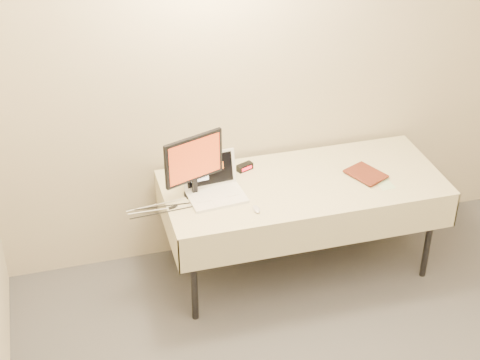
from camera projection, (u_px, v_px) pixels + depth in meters
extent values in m
cube|color=beige|center=(285.00, 69.00, 4.90)|extent=(4.00, 0.10, 2.70)
cylinder|color=black|center=(194.00, 277.00, 4.64)|extent=(0.04, 0.04, 0.69)
cylinder|color=black|center=(429.00, 236.00, 5.01)|extent=(0.04, 0.04, 0.69)
cylinder|color=black|center=(176.00, 224.00, 5.12)|extent=(0.04, 0.04, 0.69)
cylinder|color=black|center=(391.00, 190.00, 5.49)|extent=(0.04, 0.04, 0.69)
cube|color=gray|center=(303.00, 185.00, 4.87)|extent=(1.80, 0.75, 0.04)
cube|color=beige|center=(304.00, 182.00, 4.86)|extent=(1.86, 0.81, 0.01)
cube|color=beige|center=(324.00, 233.00, 4.60)|extent=(1.86, 0.01, 0.25)
cube|color=beige|center=(284.00, 168.00, 5.25)|extent=(1.86, 0.01, 0.25)
cube|color=beige|center=(167.00, 220.00, 4.72)|extent=(0.01, 0.81, 0.25)
cube|color=beige|center=(428.00, 179.00, 5.13)|extent=(0.01, 0.81, 0.25)
cube|color=white|center=(217.00, 197.00, 4.68)|extent=(0.37, 0.28, 0.02)
cube|color=white|center=(209.00, 169.00, 4.73)|extent=(0.36, 0.09, 0.23)
cube|color=black|center=(209.00, 169.00, 4.73)|extent=(0.31, 0.07, 0.19)
cylinder|color=black|center=(195.00, 194.00, 4.72)|extent=(0.18, 0.18, 0.01)
cube|color=black|center=(195.00, 186.00, 4.69)|extent=(0.04, 0.03, 0.10)
cube|color=black|center=(194.00, 159.00, 4.58)|extent=(0.39, 0.17, 0.31)
cube|color=#DB4719|center=(194.00, 159.00, 4.58)|extent=(0.35, 0.13, 0.27)
imported|color=maroon|center=(358.00, 165.00, 4.80)|extent=(0.18, 0.10, 0.25)
cube|color=black|center=(245.00, 167.00, 4.97)|extent=(0.12, 0.09, 0.05)
cube|color=#FF0C1E|center=(247.00, 168.00, 4.95)|extent=(0.07, 0.03, 0.02)
ellipsoid|color=silver|center=(256.00, 209.00, 4.57)|extent=(0.04, 0.09, 0.02)
cube|color=#BADDB0|center=(381.00, 180.00, 4.87)|extent=(0.11, 0.25, 0.00)
cube|color=black|center=(173.00, 207.00, 4.59)|extent=(0.06, 0.03, 0.01)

